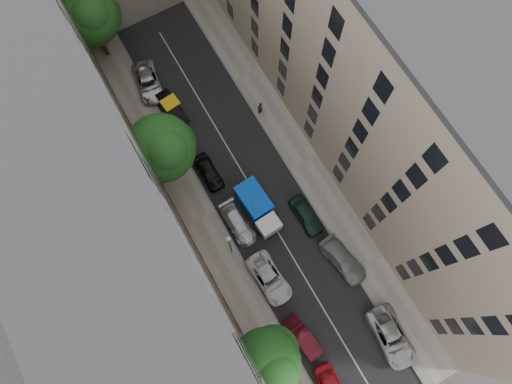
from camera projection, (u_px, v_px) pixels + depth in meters
ground at (253, 190)px, 42.35m from camera, size 120.00×120.00×0.00m
road_surface at (253, 190)px, 42.35m from camera, size 8.00×44.00×0.02m
sidewalk_left at (201, 219)px, 41.49m from camera, size 3.00×44.00×0.15m
sidewalk_right at (304, 163)px, 43.07m from camera, size 3.00×44.00×0.15m
building_left at (113, 223)px, 31.21m from camera, size 8.00×44.00×20.00m
building_right at (379, 83)px, 34.37m from camera, size 8.00×44.00×20.00m
tarp_truck at (258, 207)px, 40.52m from camera, size 2.35×5.28×2.38m
car_left_1 at (303, 337)px, 37.93m from camera, size 1.93×4.14×1.31m
car_left_2 at (269, 278)px, 39.32m from camera, size 2.53×5.04×1.37m
car_left_3 at (238, 223)px, 40.77m from camera, size 1.93×4.52×1.30m
car_left_4 at (209, 172)px, 42.17m from camera, size 1.66×3.96×1.34m
car_left_5 at (172, 108)px, 44.10m from camera, size 1.81×4.15×1.33m
car_left_6 at (148, 83)px, 44.88m from camera, size 3.07×5.23×1.37m
car_right_0 at (391, 337)px, 37.86m from camera, size 2.94×5.57×1.49m
car_right_1 at (343, 260)px, 39.75m from camera, size 2.75×5.13×1.42m
car_right_2 at (306, 215)px, 40.95m from camera, size 1.70×4.05×1.37m
tree_near at (268, 364)px, 31.93m from camera, size 5.26×4.99×9.23m
tree_mid at (163, 150)px, 36.78m from camera, size 5.86×5.67×9.29m
tree_far at (90, 17)px, 40.91m from camera, size 5.78×5.57×8.80m
lamp_post at (230, 244)px, 36.96m from camera, size 0.36×0.36×6.02m
pedestrian at (260, 108)px, 43.67m from camera, size 0.76×0.65×1.78m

